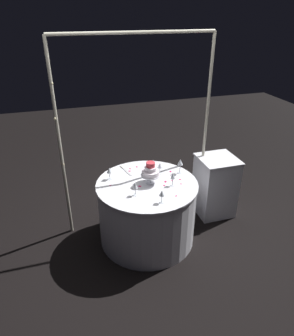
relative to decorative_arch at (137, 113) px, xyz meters
name	(u,v)px	position (x,y,z in m)	size (l,w,h in m)	color
ground_plane	(147,237)	(0.00, -0.41, -1.50)	(12.00, 12.00, 0.00)	black
decorative_arch	(137,113)	(0.00, 0.00, 0.00)	(1.86, 0.06, 2.37)	#B7B29E
main_table	(147,211)	(0.00, -0.41, -1.11)	(1.18, 1.18, 0.79)	white
side_table	(215,186)	(1.05, -0.14, -1.08)	(0.49, 0.49, 0.84)	white
tiered_cake	(151,172)	(0.04, -0.41, -0.56)	(0.22, 0.22, 0.26)	silver
wine_glass_0	(160,166)	(0.21, -0.23, -0.61)	(0.06, 0.06, 0.15)	silver
wine_glass_1	(180,163)	(0.46, -0.27, -0.57)	(0.07, 0.07, 0.18)	silver
wine_glass_2	(109,171)	(-0.39, -0.18, -0.60)	(0.06, 0.06, 0.15)	silver
wine_glass_3	(173,176)	(0.27, -0.53, -0.60)	(0.06, 0.06, 0.16)	silver
wine_glass_4	(135,186)	(-0.19, -0.60, -0.60)	(0.06, 0.06, 0.16)	silver
wine_glass_5	(162,194)	(0.03, -0.82, -0.61)	(0.06, 0.06, 0.15)	silver
wine_glass_6	(153,163)	(0.17, -0.11, -0.61)	(0.06, 0.06, 0.14)	silver
cake_knife	(125,170)	(-0.17, -0.02, -0.71)	(0.09, 0.29, 0.01)	silver
rose_petal_0	(110,185)	(-0.41, -0.33, -0.71)	(0.02, 0.02, 0.00)	#C61951
rose_petal_1	(166,182)	(0.22, -0.43, -0.71)	(0.04, 0.03, 0.00)	#C61951
rose_petal_2	(130,169)	(-0.10, 0.00, -0.71)	(0.03, 0.02, 0.00)	#C61951
rose_petal_3	(137,167)	(-0.01, 0.02, -0.71)	(0.03, 0.02, 0.00)	#C61951
rose_petal_4	(164,185)	(0.17, -0.51, -0.71)	(0.03, 0.02, 0.00)	#C61951
rose_petal_5	(172,181)	(0.30, -0.43, -0.71)	(0.02, 0.02, 0.00)	#C61951
rose_petal_6	(180,179)	(0.40, -0.43, -0.71)	(0.03, 0.02, 0.00)	#C61951
rose_petal_7	(176,196)	(0.22, -0.75, -0.71)	(0.03, 0.02, 0.00)	#C61951
rose_petal_8	(130,171)	(-0.12, -0.06, -0.71)	(0.03, 0.02, 0.00)	#C61951
rose_petal_9	(181,184)	(0.37, -0.53, -0.71)	(0.02, 0.02, 0.00)	#C61951
rose_petal_10	(140,186)	(-0.10, -0.45, -0.71)	(0.04, 0.03, 0.00)	#C61951
rose_petal_11	(157,171)	(0.21, -0.16, -0.71)	(0.02, 0.02, 0.00)	#C61951
rose_petal_12	(170,171)	(0.36, -0.21, -0.71)	(0.04, 0.03, 0.00)	#C61951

